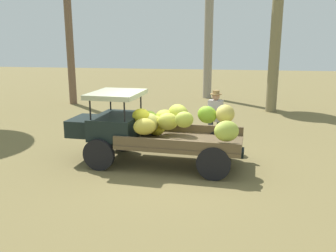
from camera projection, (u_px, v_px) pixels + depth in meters
ground_plane at (162, 167)px, 9.05m from camera, size 60.00×60.00×0.00m
truck at (148, 128)px, 9.17m from camera, size 4.54×2.05×1.83m
farmer at (215, 116)px, 10.40m from camera, size 0.53×0.49×1.72m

